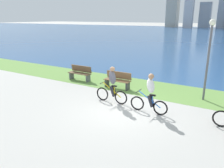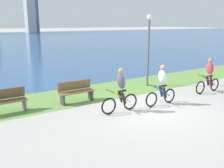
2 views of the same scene
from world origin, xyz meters
The scene contains 8 objects.
ground_plane centered at (0.00, 0.00, 0.00)m, with size 300.00×300.00×0.00m, color #B2AFA8.
grass_strip_bayside centered at (0.00, 3.44, 0.00)m, with size 120.00×2.96×0.01m, color #6B9947.
cyclist_lead centered at (-0.92, 0.55, 0.83)m, with size 1.61×0.52×1.67m.
cyclist_trailing centered at (0.97, 0.34, 0.83)m, with size 1.60×0.52×1.64m.
cyclist_distant_rear centered at (4.20, 0.49, 0.83)m, with size 1.70×0.52×1.66m.
bench_near_path centered at (-4.55, 2.78, 0.45)m, with size 1.50×0.47×0.90m.
bench_far_along_path centered at (-1.77, 2.58, 0.45)m, with size 1.50×0.47×0.90m.
lamppost_tall centered at (2.61, 3.07, 2.43)m, with size 0.28×0.28×3.68m.
Camera 2 is at (-6.19, -6.86, 3.27)m, focal length 40.83 mm.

